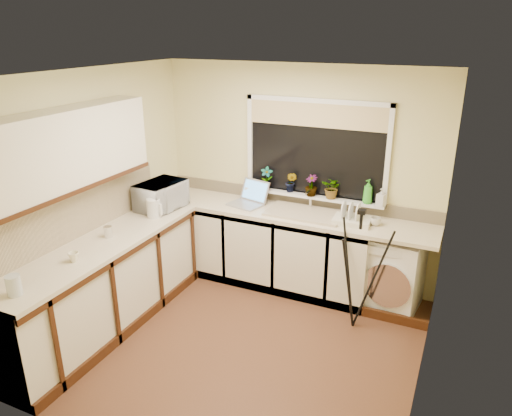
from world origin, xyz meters
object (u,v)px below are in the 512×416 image
object	(u,v)px
laptop	(250,198)
soap_bottle_clear	(382,197)
kettle	(154,208)
cup_left	(74,257)
microwave	(161,196)
plant_a	(267,178)
soap_bottle_green	(368,191)
washing_machine	(393,271)
dish_rack	(352,221)
steel_jar	(108,232)
plant_d	(332,188)
cup_back	(375,221)
plant_c	(311,185)
plant_b	(291,182)
glass_jug	(14,285)
tripod	(357,270)

from	to	relation	value
laptop	soap_bottle_clear	bearing A→B (deg)	20.49
kettle	cup_left	size ratio (longest dim) A/B	2.14
microwave	cup_left	world-z (taller)	microwave
plant_a	soap_bottle_green	xyz separation A→B (m)	(1.15, 0.01, -0.00)
microwave	washing_machine	bearing A→B (deg)	-72.16
dish_rack	steel_jar	distance (m)	2.43
soap_bottle_green	soap_bottle_clear	distance (m)	0.15
plant_d	cup_back	size ratio (longest dim) A/B	2.23
kettle	plant_c	world-z (taller)	plant_c
steel_jar	plant_c	bearing A→B (deg)	45.68
cup_left	plant_b	bearing A→B (deg)	60.59
plant_c	plant_d	distance (m)	0.24
dish_rack	cup_back	xyz separation A→B (m)	(0.23, 0.04, 0.01)
laptop	dish_rack	bearing A→B (deg)	10.12
dish_rack	washing_machine	bearing A→B (deg)	6.39
plant_b	plant_d	bearing A→B (deg)	-2.55
cup_left	soap_bottle_clear	bearing A→B (deg)	43.56
cup_left	glass_jug	bearing A→B (deg)	-89.82
soap_bottle_green	microwave	bearing A→B (deg)	-161.74
washing_machine	tripod	distance (m)	0.64
washing_machine	soap_bottle_green	size ratio (longest dim) A/B	3.11
glass_jug	cup_left	distance (m)	0.61
kettle	plant_c	size ratio (longest dim) A/B	0.83
glass_jug	soap_bottle_green	bearing A→B (deg)	52.85
steel_jar	cup_back	world-z (taller)	steel_jar
laptop	glass_jug	xyz separation A→B (m)	(-0.75, -2.55, 0.01)
plant_a	plant_c	distance (m)	0.53
microwave	cup_back	bearing A→B (deg)	-71.92
soap_bottle_clear	cup_back	xyz separation A→B (m)	(-0.00, -0.20, -0.20)
glass_jug	cup_back	size ratio (longest dim) A/B	1.49
tripod	steel_jar	distance (m)	2.41
soap_bottle_green	soap_bottle_clear	xyz separation A→B (m)	(0.15, -0.01, -0.04)
glass_jug	cup_back	world-z (taller)	glass_jug
dish_rack	tripod	size ratio (longest dim) A/B	0.30
dish_rack	steel_jar	xyz separation A→B (m)	(-2.04, -1.32, 0.03)
tripod	kettle	bearing A→B (deg)	171.98
soap_bottle_clear	washing_machine	bearing A→B (deg)	-37.71
laptop	steel_jar	bearing A→B (deg)	-106.05
plant_a	soap_bottle_clear	bearing A→B (deg)	0.12
steel_jar	cup_left	xyz separation A→B (m)	(0.08, -0.53, -0.01)
microwave	plant_a	bearing A→B (deg)	-48.84
plant_a	soap_bottle_green	distance (m)	1.15
cup_back	cup_left	xyz separation A→B (m)	(-2.19, -1.89, 0.00)
kettle	washing_machine	bearing A→B (deg)	17.87
laptop	soap_bottle_green	distance (m)	1.32
steel_jar	soap_bottle_clear	bearing A→B (deg)	34.40
soap_bottle_clear	steel_jar	bearing A→B (deg)	-145.60
dish_rack	plant_c	xyz separation A→B (m)	(-0.53, 0.24, 0.24)
plant_d	cup_left	world-z (taller)	plant_d
plant_c	cup_left	xyz separation A→B (m)	(-1.44, -2.08, -0.23)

